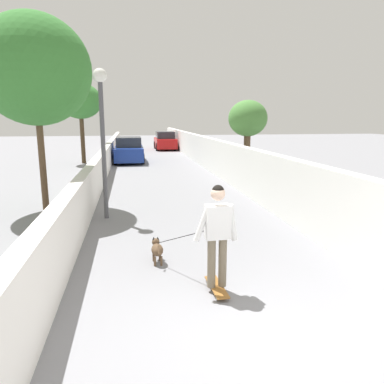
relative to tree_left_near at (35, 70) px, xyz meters
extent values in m
plane|color=gray|center=(6.50, -4.01, -4.01)|extent=(80.00, 80.00, 0.00)
cube|color=silver|center=(4.50, -1.31, -3.39)|extent=(48.00, 0.30, 1.24)
cube|color=white|center=(4.50, -6.70, -3.17)|extent=(48.00, 0.30, 1.67)
cylinder|color=brown|center=(0.00, 0.00, -2.47)|extent=(0.19, 0.19, 3.08)
ellipsoid|color=#387A33|center=(0.00, 0.00, 0.01)|extent=(3.12, 3.12, 3.08)
cylinder|color=#473523|center=(11.50, 0.25, -2.54)|extent=(0.25, 0.25, 2.94)
ellipsoid|color=#387A33|center=(11.50, 0.25, -0.33)|extent=(2.47, 2.47, 2.08)
cylinder|color=brown|center=(5.50, -8.06, -2.94)|extent=(0.31, 0.31, 2.13)
ellipsoid|color=#4C843D|center=(5.50, -8.06, -1.33)|extent=(1.83, 1.83, 1.69)
cylinder|color=#4C4C51|center=(-1.31, -1.86, -2.20)|extent=(0.12, 0.12, 3.62)
sphere|color=silver|center=(-1.31, -1.86, -0.24)|extent=(0.36, 0.36, 0.36)
cube|color=brown|center=(-6.01, -3.85, -3.94)|extent=(0.81, 0.23, 0.02)
cylinder|color=beige|center=(-5.73, -3.77, -3.98)|extent=(0.06, 0.03, 0.06)
cylinder|color=beige|center=(-5.73, -3.91, -3.98)|extent=(0.06, 0.03, 0.06)
cylinder|color=beige|center=(-6.29, -3.79, -3.98)|extent=(0.06, 0.03, 0.06)
cylinder|color=beige|center=(-6.29, -3.93, -3.98)|extent=(0.06, 0.03, 0.06)
cylinder|color=#726651|center=(-6.01, -3.76, -3.52)|extent=(0.14, 0.14, 0.80)
cylinder|color=#726651|center=(-6.01, -3.94, -3.52)|extent=(0.14, 0.14, 0.80)
cube|color=white|center=(-6.01, -3.85, -2.86)|extent=(0.23, 0.39, 0.52)
cylinder|color=white|center=(-6.02, -3.61, -2.87)|extent=(0.10, 0.29, 0.58)
cylinder|color=white|center=(-6.00, -4.09, -2.89)|extent=(0.10, 0.18, 0.59)
sphere|color=beige|center=(-6.01, -3.85, -2.42)|extent=(0.22, 0.22, 0.22)
sphere|color=black|center=(-6.01, -3.85, -2.38)|extent=(0.19, 0.19, 0.19)
ellipsoid|color=brown|center=(-4.73, -3.01, -3.74)|extent=(0.38, 0.23, 0.22)
sphere|color=brown|center=(-4.48, -3.00, -3.67)|extent=(0.15, 0.15, 0.15)
cone|color=black|center=(-4.48, -2.96, -3.59)|extent=(0.05, 0.05, 0.06)
cone|color=black|center=(-4.48, -3.04, -3.59)|extent=(0.05, 0.05, 0.06)
cylinder|color=brown|center=(-4.61, -2.94, -3.92)|extent=(0.04, 0.04, 0.18)
cylinder|color=brown|center=(-4.61, -3.06, -3.92)|extent=(0.04, 0.04, 0.18)
cylinder|color=brown|center=(-4.85, -2.95, -3.92)|extent=(0.04, 0.04, 0.18)
cylinder|color=brown|center=(-4.84, -3.07, -3.92)|extent=(0.04, 0.04, 0.18)
cylinder|color=brown|center=(-4.96, -3.02, -3.66)|extent=(0.14, 0.04, 0.13)
cylinder|color=black|center=(-5.37, -3.43, -3.28)|extent=(1.29, 0.86, 0.66)
cube|color=navy|center=(11.67, -2.46, -3.45)|extent=(4.04, 1.70, 0.80)
cube|color=#262B33|center=(11.67, -2.46, -2.77)|extent=(2.10, 1.50, 0.60)
cylinder|color=black|center=(12.92, -1.67, -3.69)|extent=(0.64, 0.22, 0.64)
cylinder|color=black|center=(12.92, -3.25, -3.69)|extent=(0.64, 0.22, 0.64)
cylinder|color=black|center=(10.42, -1.67, -3.69)|extent=(0.64, 0.22, 0.64)
cylinder|color=black|center=(10.42, -3.25, -3.69)|extent=(0.64, 0.22, 0.64)
cube|color=#B71414|center=(20.44, -5.55, -3.45)|extent=(3.94, 1.70, 0.80)
cube|color=#262B33|center=(20.44, -5.55, -2.77)|extent=(2.05, 1.50, 0.60)
cylinder|color=black|center=(21.66, -4.76, -3.69)|extent=(0.64, 0.22, 0.64)
cylinder|color=black|center=(21.66, -6.34, -3.69)|extent=(0.64, 0.22, 0.64)
cylinder|color=black|center=(19.21, -4.76, -3.69)|extent=(0.64, 0.22, 0.64)
cylinder|color=black|center=(19.21, -6.34, -3.69)|extent=(0.64, 0.22, 0.64)
camera|label=1|loc=(-11.20, -2.58, -1.30)|focal=33.93mm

